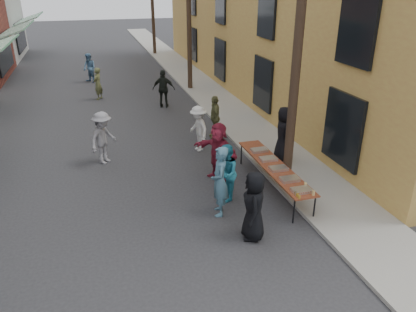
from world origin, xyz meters
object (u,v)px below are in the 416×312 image
catering_tray_sausage (301,190)px  server (284,134)px  utility_pole_mid (189,5)px  guest_front_c (226,173)px  guest_front_a (254,206)px  serving_table (274,167)px  utility_pole_near (299,31)px

catering_tray_sausage → server: (1.11, 3.34, 0.23)m
utility_pole_mid → guest_front_c: size_ratio=5.45×
guest_front_a → server: server is taller
guest_front_c → serving_table: bearing=115.7°
utility_pole_mid → server: utility_pole_mid is taller
catering_tray_sausage → guest_front_a: (-1.52, -0.50, 0.08)m
utility_pole_near → utility_pole_mid: (0.00, 12.00, 0.00)m
utility_pole_near → catering_tray_sausage: size_ratio=18.00×
catering_tray_sausage → server: size_ratio=0.27×
serving_table → catering_tray_sausage: catering_tray_sausage is taller
utility_pole_mid → guest_front_a: 14.86m
utility_pole_mid → catering_tray_sausage: (-0.50, -13.76, -3.71)m
serving_table → server: 2.04m
catering_tray_sausage → guest_front_a: size_ratio=0.29×
utility_pole_mid → serving_table: bearing=-92.4°
utility_pole_near → guest_front_c: utility_pole_near is taller
utility_pole_near → server: 3.87m
utility_pole_near → catering_tray_sausage: (-0.50, -1.76, -3.71)m
serving_table → catering_tray_sausage: size_ratio=8.00×
server → utility_pole_mid: bearing=13.0°
utility_pole_mid → server: 11.01m
serving_table → guest_front_a: size_ratio=2.31×
catering_tray_sausage → server: 3.52m
serving_table → guest_front_c: (-1.56, -0.23, 0.11)m
server → utility_pole_near: bearing=168.5°
serving_table → server: server is taller
catering_tray_sausage → server: bearing=71.6°
utility_pole_mid → guest_front_c: (-2.06, -12.35, -3.67)m
guest_front_c → server: server is taller
utility_pole_near → guest_front_a: utility_pole_near is taller
guest_front_a → server: (2.63, 3.84, 0.15)m
utility_pole_near → guest_front_a: (-2.02, -2.26, -3.63)m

